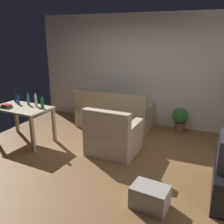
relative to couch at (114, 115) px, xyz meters
The scene contains 13 objects.
ground_plane 1.65m from the couch, 78.80° to the right, with size 5.20×4.40×0.02m, color olive.
wall_rear 1.25m from the couch, 62.84° to the left, with size 5.20×0.10×2.70m, color silver.
couch is the anchor object (origin of this frame).
desk 2.13m from the couch, 133.14° to the right, with size 1.25×0.79×0.76m.
potted_plant 1.58m from the couch, 11.42° to the left, with size 0.36×0.36×0.57m.
armchair 1.41m from the couch, 68.18° to the right, with size 0.93×0.87×0.92m.
storage_box 3.05m from the couch, 58.29° to the right, with size 0.48×0.34×0.30m, color #A8A399.
bottle_dark 2.32m from the couch, 145.68° to the right, with size 0.05×0.05×0.29m.
bottle_blue 2.23m from the couch, 140.41° to the right, with size 0.06×0.06×0.21m.
bottle_tall 2.03m from the couch, 136.74° to the right, with size 0.06×0.06×0.26m.
bottle_clear 1.91m from the couch, 131.70° to the right, with size 0.05×0.05×0.28m.
bottle_green 1.83m from the couch, 124.38° to the right, with size 0.06×0.06×0.25m.
book_stack 2.44m from the couch, 134.85° to the right, with size 0.19×0.19×0.07m.
Camera 1 is at (1.92, -3.78, 2.19)m, focal length 39.91 mm.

